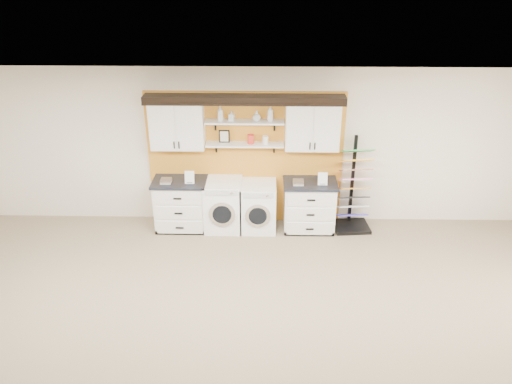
{
  "coord_description": "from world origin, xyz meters",
  "views": [
    {
      "loc": [
        0.35,
        -4.17,
        4.49
      ],
      "look_at": [
        0.22,
        2.3,
        1.36
      ],
      "focal_mm": 35.0,
      "sensor_mm": 36.0,
      "label": 1
    }
  ],
  "objects_px": {
    "base_cabinet_right": "(309,205)",
    "dryer": "(258,206)",
    "sample_rack": "(353,201)",
    "washer": "(224,205)",
    "base_cabinet_left": "(181,204)"
  },
  "relations": [
    {
      "from": "base_cabinet_right",
      "to": "dryer",
      "type": "bearing_deg",
      "value": -179.78
    },
    {
      "from": "washer",
      "to": "dryer",
      "type": "height_order",
      "value": "washer"
    },
    {
      "from": "sample_rack",
      "to": "base_cabinet_right",
      "type": "bearing_deg",
      "value": 177.36
    },
    {
      "from": "base_cabinet_left",
      "to": "base_cabinet_right",
      "type": "height_order",
      "value": "base_cabinet_left"
    },
    {
      "from": "washer",
      "to": "dryer",
      "type": "bearing_deg",
      "value": 0.0
    },
    {
      "from": "base_cabinet_left",
      "to": "base_cabinet_right",
      "type": "distance_m",
      "value": 2.26
    },
    {
      "from": "base_cabinet_right",
      "to": "sample_rack",
      "type": "height_order",
      "value": "sample_rack"
    },
    {
      "from": "washer",
      "to": "base_cabinet_right",
      "type": "bearing_deg",
      "value": 0.13
    },
    {
      "from": "dryer",
      "to": "sample_rack",
      "type": "bearing_deg",
      "value": 1.35
    },
    {
      "from": "base_cabinet_left",
      "to": "sample_rack",
      "type": "distance_m",
      "value": 3.03
    },
    {
      "from": "base_cabinet_right",
      "to": "washer",
      "type": "bearing_deg",
      "value": -179.87
    },
    {
      "from": "sample_rack",
      "to": "dryer",
      "type": "bearing_deg",
      "value": 176.04
    },
    {
      "from": "base_cabinet_left",
      "to": "sample_rack",
      "type": "height_order",
      "value": "sample_rack"
    },
    {
      "from": "base_cabinet_right",
      "to": "dryer",
      "type": "distance_m",
      "value": 0.9
    },
    {
      "from": "base_cabinet_right",
      "to": "sample_rack",
      "type": "relative_size",
      "value": 0.55
    }
  ]
}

